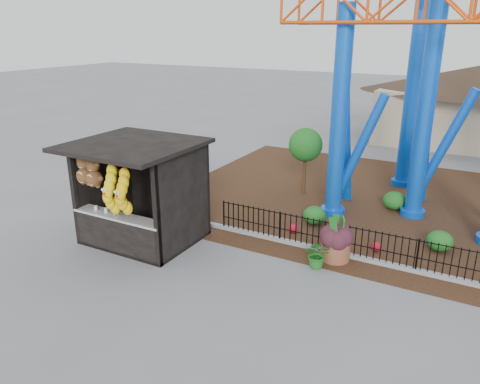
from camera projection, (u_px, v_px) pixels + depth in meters
The scene contains 10 objects.
ground at pixel (205, 279), 12.33m from camera, with size 120.00×120.00×0.00m, color slate.
mulch_bed at pixel (416, 208), 17.11m from camera, with size 18.00×12.00×0.02m, color #331E11.
curb at pixel (385, 264), 12.96m from camera, with size 18.00×0.18×0.12m, color gray.
prize_booth at pixel (135, 195), 13.91m from camera, with size 3.50×3.40×3.12m.
picket_fence at pixel (421, 257), 12.41m from camera, with size 12.20×0.06×1.00m, color black, non-canonical shape.
roller_coaster at pixel (480, 21), 14.65m from camera, with size 11.00×6.37×10.82m.
terracotta_planter at pixel (335, 250), 13.25m from camera, with size 0.83×0.83×0.59m, color brown.
planter_foliage at pixel (337, 230), 13.05m from camera, with size 0.70×0.70×0.64m, color #371620.
potted_plant at pixel (318, 254), 12.79m from camera, with size 0.71×0.62×0.79m, color #215F1C.
landscaping at pixel (414, 224), 14.98m from camera, with size 8.22×4.28×0.65m.
Camera 1 is at (6.05, -9.07, 6.25)m, focal length 35.00 mm.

